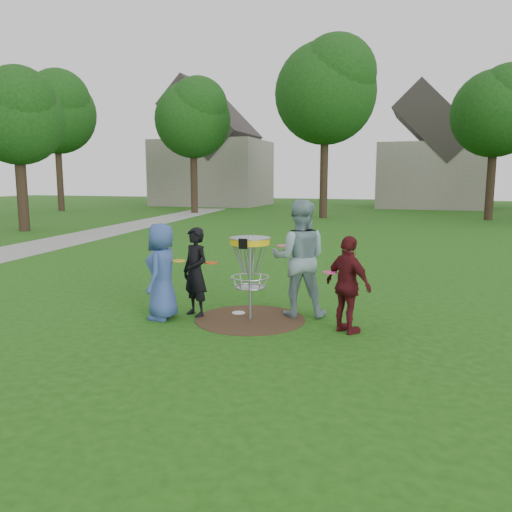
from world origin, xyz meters
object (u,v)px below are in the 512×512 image
(player_black, at_px, (195,272))
(disc_golf_basket, at_px, (250,258))
(player_maroon, at_px, (348,285))
(player_blue, at_px, (162,271))
(player_grey, at_px, (299,258))

(player_black, xyz_separation_m, disc_golf_basket, (0.94, 0.07, 0.28))
(player_maroon, bearing_deg, player_black, 32.78)
(player_maroon, bearing_deg, player_blue, 39.55)
(player_blue, height_order, disc_golf_basket, player_blue)
(player_black, relative_size, player_grey, 0.77)
(disc_golf_basket, bearing_deg, player_black, -175.95)
(player_black, distance_m, player_maroon, 2.54)
(player_blue, bearing_deg, player_black, 117.96)
(player_black, height_order, disc_golf_basket, player_black)
(player_black, relative_size, player_maroon, 1.02)
(player_black, bearing_deg, player_maroon, 24.74)
(player_grey, relative_size, disc_golf_basket, 1.40)
(player_blue, distance_m, player_maroon, 2.98)
(player_blue, bearing_deg, player_maroon, 84.72)
(player_grey, xyz_separation_m, disc_golf_basket, (-0.69, -0.50, 0.05))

